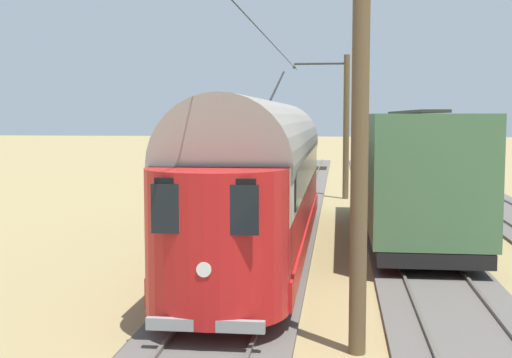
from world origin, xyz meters
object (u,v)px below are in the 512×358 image
catenary_pole_foreground (345,124)px  track_end_bumper (392,198)px  coach_adjacent (411,170)px  catenary_pole_mid_near (355,141)px  vintage_streetcar (262,175)px

catenary_pole_foreground → track_end_bumper: size_ratio=3.71×
coach_adjacent → catenary_pole_foreground: catenary_pole_foreground is taller
catenary_pole_mid_near → track_end_bumper: bearing=-96.2°
vintage_streetcar → track_end_bumper: (-4.36, -10.68, -1.86)m
coach_adjacent → catenary_pole_foreground: size_ratio=1.87×
catenary_pole_foreground → catenary_pole_mid_near: same height
coach_adjacent → track_end_bumper: size_ratio=6.94×
vintage_streetcar → catenary_pole_mid_near: 8.23m
vintage_streetcar → coach_adjacent: bearing=-142.5°
coach_adjacent → catenary_pole_mid_near: bearing=79.8°
catenary_pole_mid_near → vintage_streetcar: bearing=-73.1°
vintage_streetcar → catenary_pole_mid_near: bearing=106.9°
coach_adjacent → catenary_pole_foreground: 10.54m
vintage_streetcar → catenary_pole_foreground: size_ratio=2.51×
coach_adjacent → track_end_bumper: coach_adjacent is taller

